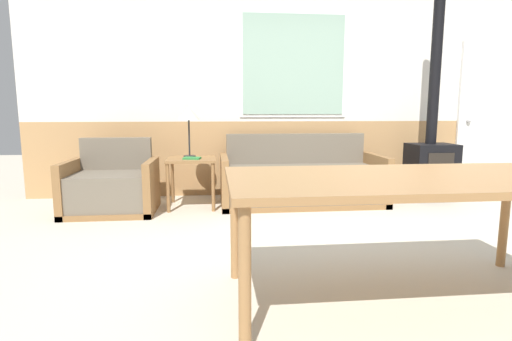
% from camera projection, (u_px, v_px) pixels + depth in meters
% --- Properties ---
extents(ground_plane, '(16.00, 16.00, 0.00)m').
position_uv_depth(ground_plane, '(380.00, 265.00, 2.91)').
color(ground_plane, beige).
extents(wall_back, '(7.20, 0.09, 2.70)m').
position_uv_depth(wall_back, '(303.00, 92.00, 5.29)').
color(wall_back, tan).
rests_on(wall_back, ground_plane).
extents(couch, '(1.94, 0.86, 0.83)m').
position_uv_depth(couch, '(301.00, 182.00, 4.85)').
color(couch, olive).
rests_on(couch, ground_plane).
extents(armchair, '(0.96, 0.74, 0.81)m').
position_uv_depth(armchair, '(112.00, 189.00, 4.41)').
color(armchair, olive).
rests_on(armchair, ground_plane).
extents(side_table, '(0.56, 0.56, 0.58)m').
position_uv_depth(side_table, '(191.00, 166.00, 4.63)').
color(side_table, olive).
rests_on(side_table, ground_plane).
extents(table_lamp, '(0.26, 0.26, 0.60)m').
position_uv_depth(table_lamp, '(189.00, 115.00, 4.64)').
color(table_lamp, '#262628').
rests_on(table_lamp, side_table).
extents(book_stack, '(0.21, 0.17, 0.02)m').
position_uv_depth(book_stack, '(192.00, 158.00, 4.52)').
color(book_stack, '#2D7F3D').
rests_on(book_stack, side_table).
extents(dining_table, '(2.05, 0.97, 0.75)m').
position_uv_depth(dining_table, '(407.00, 187.00, 2.29)').
color(dining_table, '#9E7042').
rests_on(dining_table, ground_plane).
extents(wood_stove, '(0.55, 0.44, 2.43)m').
position_uv_depth(wood_stove, '(432.00, 153.00, 5.00)').
color(wood_stove, black).
rests_on(wood_stove, ground_plane).
extents(entry_door, '(0.90, 0.09, 2.05)m').
position_uv_depth(entry_door, '(488.00, 117.00, 5.57)').
color(entry_door, white).
rests_on(entry_door, ground_plane).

